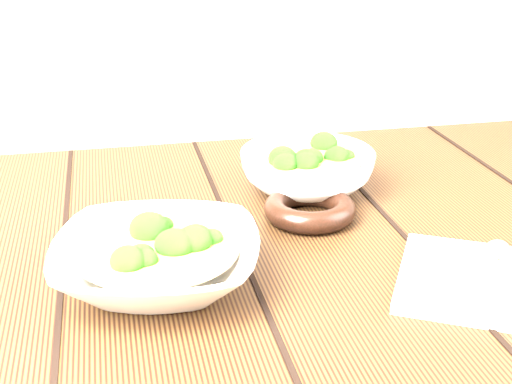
% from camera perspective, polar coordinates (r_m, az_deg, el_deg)
% --- Properties ---
extents(table, '(1.20, 0.80, 0.75)m').
position_cam_1_polar(table, '(0.89, 0.03, -11.26)').
color(table, '#35220F').
rests_on(table, ground).
extents(soup_bowl_front, '(0.25, 0.25, 0.06)m').
position_cam_1_polar(soup_bowl_front, '(0.75, -7.92, -5.39)').
color(soup_bowl_front, silver).
rests_on(soup_bowl_front, table).
extents(soup_bowl_back, '(0.24, 0.24, 0.07)m').
position_cam_1_polar(soup_bowl_back, '(0.98, 4.11, 1.81)').
color(soup_bowl_back, silver).
rests_on(soup_bowl_back, table).
extents(trivet, '(0.13, 0.13, 0.03)m').
position_cam_1_polar(trivet, '(0.90, 4.32, -1.34)').
color(trivet, black).
rests_on(trivet, table).
extents(napkin, '(0.26, 0.25, 0.01)m').
position_cam_1_polar(napkin, '(0.79, 18.89, -6.99)').
color(napkin, beige).
rests_on(napkin, table).
extents(spoon_left, '(0.11, 0.15, 0.01)m').
position_cam_1_polar(spoon_left, '(0.81, 18.53, -5.30)').
color(spoon_left, '#ABA796').
rests_on(spoon_left, napkin).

